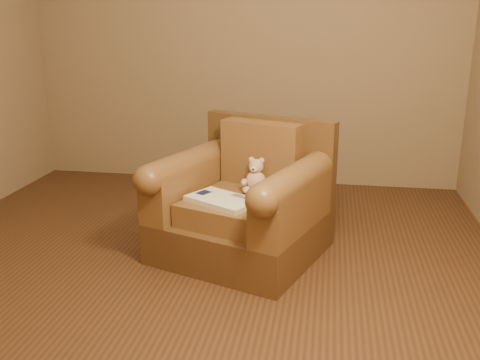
# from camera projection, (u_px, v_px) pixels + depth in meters

# --- Properties ---
(floor) EXTENTS (4.00, 4.00, 0.00)m
(floor) POSITION_uv_depth(u_px,v_px,m) (192.00, 269.00, 3.38)
(floor) COLOR #4C2D1A
(floor) RESTS_ON ground
(armchair) EXTENTS (1.22, 1.19, 0.87)m
(armchair) POSITION_uv_depth(u_px,v_px,m) (244.00, 204.00, 3.55)
(armchair) COLOR #54371C
(armchair) RESTS_ON floor
(teddy_bear) EXTENTS (0.17, 0.19, 0.23)m
(teddy_bear) POSITION_uv_depth(u_px,v_px,m) (255.00, 178.00, 3.55)
(teddy_bear) COLOR #D6AB96
(teddy_bear) RESTS_ON armchair
(guidebook) EXTENTS (0.50, 0.44, 0.04)m
(guidebook) POSITION_uv_depth(u_px,v_px,m) (222.00, 200.00, 3.34)
(guidebook) COLOR beige
(guidebook) RESTS_ON armchair
(side_table) EXTENTS (0.41, 0.41, 0.58)m
(side_table) POSITION_uv_depth(u_px,v_px,m) (307.00, 185.00, 4.04)
(side_table) COLOR gold
(side_table) RESTS_ON floor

